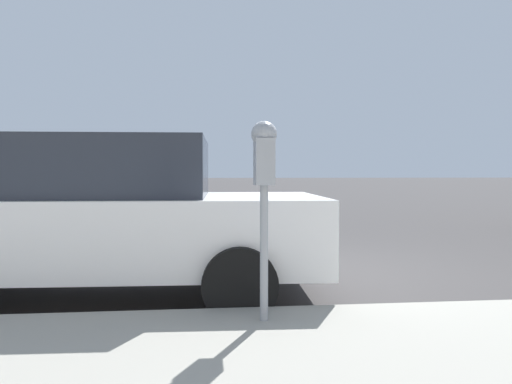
% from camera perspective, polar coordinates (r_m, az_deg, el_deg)
% --- Properties ---
extents(ground_plane, '(220.00, 220.00, 0.00)m').
position_cam_1_polar(ground_plane, '(6.44, 4.87, -9.01)').
color(ground_plane, '#3D3A3A').
extents(parking_meter, '(0.21, 0.19, 1.47)m').
position_cam_1_polar(parking_meter, '(3.66, 0.93, 2.66)').
color(parking_meter, gray).
rests_on(parking_meter, sidewalk).
extents(car_white, '(2.23, 4.48, 1.59)m').
position_cam_1_polar(car_white, '(5.24, -17.94, -2.52)').
color(car_white, silver).
rests_on(car_white, ground_plane).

